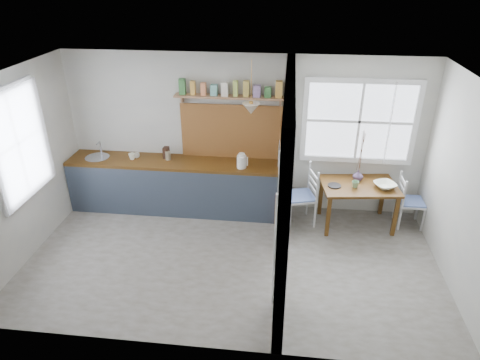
# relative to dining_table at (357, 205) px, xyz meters

# --- Properties ---
(floor) EXTENTS (5.80, 3.20, 0.01)m
(floor) POSITION_rel_dining_table_xyz_m (-1.86, -1.15, -0.36)
(floor) COLOR gray
(floor) RESTS_ON ground
(ceiling) EXTENTS (5.80, 3.20, 0.01)m
(ceiling) POSITION_rel_dining_table_xyz_m (-1.86, -1.15, 2.24)
(ceiling) COLOR beige
(ceiling) RESTS_ON walls
(walls) EXTENTS (5.81, 3.21, 2.60)m
(walls) POSITION_rel_dining_table_xyz_m (-1.86, -1.15, 0.94)
(walls) COLOR beige
(walls) RESTS_ON floor
(partition) EXTENTS (0.12, 3.20, 2.60)m
(partition) POSITION_rel_dining_table_xyz_m (-1.16, -1.09, 1.09)
(partition) COLOR beige
(partition) RESTS_ON floor
(kitchen_window) EXTENTS (0.10, 1.16, 1.50)m
(kitchen_window) POSITION_rel_dining_table_xyz_m (-4.73, -1.15, 1.29)
(kitchen_window) COLOR white
(kitchen_window) RESTS_ON walls
(nook_window) EXTENTS (1.76, 0.10, 1.30)m
(nook_window) POSITION_rel_dining_table_xyz_m (-0.06, 0.41, 1.24)
(nook_window) COLOR white
(nook_window) RESTS_ON walls
(counter) EXTENTS (3.50, 0.60, 0.90)m
(counter) POSITION_rel_dining_table_xyz_m (-2.99, 0.18, 0.10)
(counter) COLOR #573410
(counter) RESTS_ON floor
(sink) EXTENTS (0.40, 0.40, 0.02)m
(sink) POSITION_rel_dining_table_xyz_m (-4.29, 0.15, 0.53)
(sink) COLOR #B6BBC7
(sink) RESTS_ON counter
(backsplash) EXTENTS (1.65, 0.03, 0.90)m
(backsplash) POSITION_rel_dining_table_xyz_m (-2.06, 0.43, 0.99)
(backsplash) COLOR #97612E
(backsplash) RESTS_ON walls
(shelf) EXTENTS (1.75, 0.20, 0.21)m
(shelf) POSITION_rel_dining_table_xyz_m (-2.06, 0.34, 1.65)
(shelf) COLOR #966848
(shelf) RESTS_ON walls
(pendant_lamp) EXTENTS (0.26, 0.26, 0.16)m
(pendant_lamp) POSITION_rel_dining_table_xyz_m (-1.71, 0.00, 1.52)
(pendant_lamp) COLOR beige
(pendant_lamp) RESTS_ON ceiling
(utensil_rail) EXTENTS (0.02, 0.50, 0.02)m
(utensil_rail) POSITION_rel_dining_table_xyz_m (-1.25, -0.25, 1.09)
(utensil_rail) COLOR #B6BBC7
(utensil_rail) RESTS_ON partition
(dining_table) EXTENTS (1.23, 0.90, 0.72)m
(dining_table) POSITION_rel_dining_table_xyz_m (0.00, 0.00, 0.00)
(dining_table) COLOR #573410
(dining_table) RESTS_ON floor
(chair_left) EXTENTS (0.55, 0.55, 0.98)m
(chair_left) POSITION_rel_dining_table_xyz_m (-0.91, -0.04, 0.13)
(chair_left) COLOR silver
(chair_left) RESTS_ON floor
(chair_right) EXTENTS (0.40, 0.40, 0.87)m
(chair_right) POSITION_rel_dining_table_xyz_m (0.85, 0.08, 0.07)
(chair_right) COLOR silver
(chair_right) RESTS_ON floor
(kettle) EXTENTS (0.25, 0.23, 0.24)m
(kettle) POSITION_rel_dining_table_xyz_m (-1.85, 0.03, 0.66)
(kettle) COLOR white
(kettle) RESTS_ON counter
(mug_a) EXTENTS (0.14, 0.14, 0.10)m
(mug_a) POSITION_rel_dining_table_xyz_m (-3.68, 0.14, 0.59)
(mug_a) COLOR silver
(mug_a) RESTS_ON counter
(mug_b) EXTENTS (0.11, 0.11, 0.08)m
(mug_b) POSITION_rel_dining_table_xyz_m (-3.63, 0.21, 0.58)
(mug_b) COLOR white
(mug_b) RESTS_ON counter
(knife_block) EXTENTS (0.09, 0.12, 0.19)m
(knife_block) POSITION_rel_dining_table_xyz_m (-3.13, 0.27, 0.64)
(knife_block) COLOR black
(knife_block) RESTS_ON counter
(jar) EXTENTS (0.10, 0.10, 0.14)m
(jar) POSITION_rel_dining_table_xyz_m (-3.08, 0.20, 0.61)
(jar) COLOR #84775C
(jar) RESTS_ON counter
(towel_magenta) EXTENTS (0.02, 0.03, 0.56)m
(towel_magenta) POSITION_rel_dining_table_xyz_m (-1.28, -0.17, -0.08)
(towel_magenta) COLOR #D31A4B
(towel_magenta) RESTS_ON counter
(towel_orange) EXTENTS (0.02, 0.03, 0.53)m
(towel_orange) POSITION_rel_dining_table_xyz_m (-1.28, -0.23, -0.11)
(towel_orange) COLOR orange
(towel_orange) RESTS_ON counter
(bowl) EXTENTS (0.42, 0.42, 0.08)m
(bowl) POSITION_rel_dining_table_xyz_m (0.37, -0.05, 0.40)
(bowl) COLOR white
(bowl) RESTS_ON dining_table
(table_cup) EXTENTS (0.14, 0.14, 0.10)m
(table_cup) POSITION_rel_dining_table_xyz_m (-0.08, -0.09, 0.41)
(table_cup) COLOR gray
(table_cup) RESTS_ON dining_table
(plate) EXTENTS (0.24, 0.24, 0.02)m
(plate) POSITION_rel_dining_table_xyz_m (-0.39, -0.09, 0.37)
(plate) COLOR black
(plate) RESTS_ON dining_table
(vase) EXTENTS (0.17, 0.17, 0.17)m
(vase) POSITION_rel_dining_table_xyz_m (-0.01, 0.16, 0.44)
(vase) COLOR #473554
(vase) RESTS_ON dining_table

